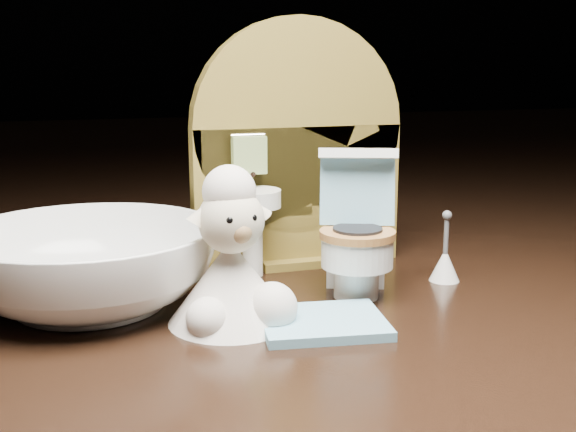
% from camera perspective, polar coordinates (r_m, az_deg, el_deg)
% --- Properties ---
extents(backdrop_panel, '(0.13, 0.05, 0.15)m').
position_cam_1_polar(backdrop_panel, '(0.44, 0.63, 4.54)').
color(backdrop_panel, olive).
rests_on(backdrop_panel, ground).
extents(toy_toilet, '(0.05, 0.06, 0.08)m').
position_cam_1_polar(toy_toilet, '(0.39, 5.45, -1.99)').
color(toy_toilet, white).
rests_on(toy_toilet, ground).
extents(bath_mat, '(0.06, 0.06, 0.00)m').
position_cam_1_polar(bath_mat, '(0.35, 2.77, -8.40)').
color(bath_mat, '#73ACC3').
rests_on(bath_mat, ground).
extents(toilet_brush, '(0.02, 0.02, 0.04)m').
position_cam_1_polar(toilet_brush, '(0.43, 12.29, -3.61)').
color(toilet_brush, white).
rests_on(toilet_brush, ground).
extents(plush_lamb, '(0.06, 0.06, 0.08)m').
position_cam_1_polar(plush_lamb, '(0.35, -4.41, -4.18)').
color(plush_lamb, silver).
rests_on(plush_lamb, ground).
extents(ceramic_bowl, '(0.15, 0.15, 0.04)m').
position_cam_1_polar(ceramic_bowl, '(0.39, -15.45, -3.91)').
color(ceramic_bowl, white).
rests_on(ceramic_bowl, ground).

